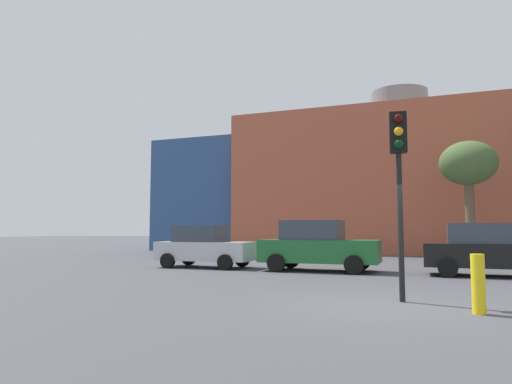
# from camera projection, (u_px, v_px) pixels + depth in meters

# --- Properties ---
(ground_plane) EXTENTS (200.00, 200.00, 0.00)m
(ground_plane) POSITION_uv_depth(u_px,v_px,m) (382.00, 306.00, 9.12)
(ground_plane) COLOR #47474C
(building_backdrop) EXTENTS (36.45, 10.48, 11.71)m
(building_backdrop) POSITION_uv_depth(u_px,v_px,m) (402.00, 187.00, 33.03)
(building_backdrop) COLOR #B2563D
(building_backdrop) RESTS_ON ground_plane
(parked_car_0) EXTENTS (3.96, 1.94, 1.71)m
(parked_car_0) POSITION_uv_depth(u_px,v_px,m) (204.00, 247.00, 18.78)
(parked_car_0) COLOR silver
(parked_car_0) RESTS_ON ground_plane
(parked_car_1) EXTENTS (4.37, 2.14, 1.90)m
(parked_car_1) POSITION_uv_depth(u_px,v_px,m) (318.00, 246.00, 17.12)
(parked_car_1) COLOR #1E662D
(parked_car_1) RESTS_ON ground_plane
(parked_car_2) EXTENTS (4.06, 1.99, 1.76)m
(parked_car_2) POSITION_uv_depth(u_px,v_px,m) (486.00, 250.00, 15.12)
(parked_car_2) COLOR black
(parked_car_2) RESTS_ON ground_plane
(traffic_light_island) EXTENTS (0.39, 0.38, 4.10)m
(traffic_light_island) POSITION_uv_depth(u_px,v_px,m) (399.00, 161.00, 9.89)
(traffic_light_island) COLOR black
(traffic_light_island) RESTS_ON ground_plane
(bare_tree_0) EXTENTS (2.86, 2.86, 6.15)m
(bare_tree_0) POSITION_uv_depth(u_px,v_px,m) (468.00, 166.00, 23.55)
(bare_tree_0) COLOR brown
(bare_tree_0) RESTS_ON ground_plane
(bollard_yellow_0) EXTENTS (0.24, 0.24, 1.08)m
(bollard_yellow_0) POSITION_uv_depth(u_px,v_px,m) (478.00, 284.00, 8.29)
(bollard_yellow_0) COLOR yellow
(bollard_yellow_0) RESTS_ON ground_plane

